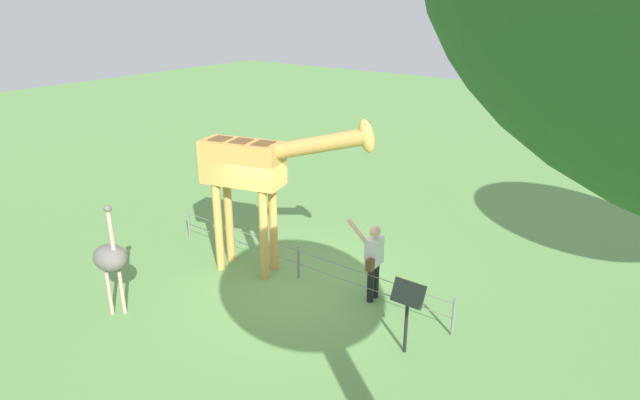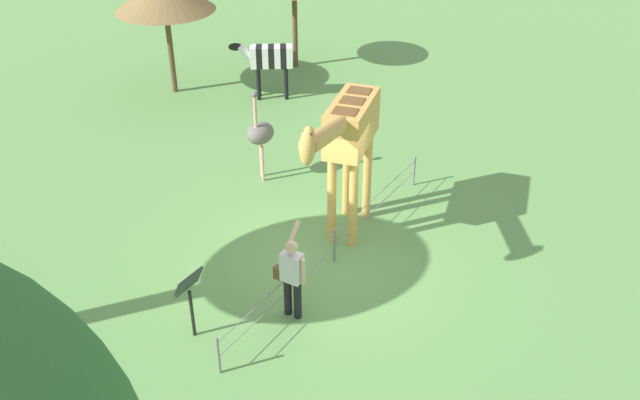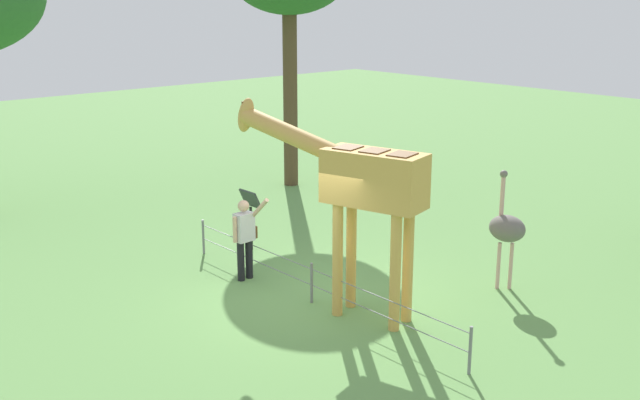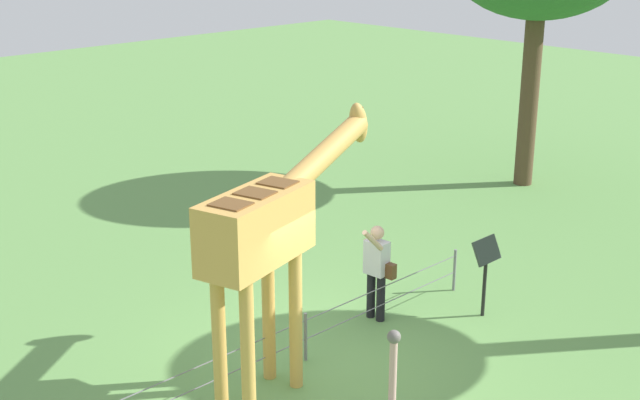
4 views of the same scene
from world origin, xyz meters
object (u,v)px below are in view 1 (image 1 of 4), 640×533
object	(u,v)px
tree_east	(423,114)
tree_northeast	(218,80)
ostrich	(451,295)
info_sign	(294,262)
giraffe	(340,259)
visitor	(285,281)

from	to	relation	value
tree_east	tree_northeast	distance (m)	7.80
ostrich	info_sign	world-z (taller)	ostrich
info_sign	tree_northeast	bearing A→B (deg)	10.15
giraffe	visitor	distance (m)	3.42
tree_east	info_sign	size ratio (longest dim) A/B	4.88
visitor	info_sign	world-z (taller)	visitor
ostrich	info_sign	size ratio (longest dim) A/B	1.70
info_sign	visitor	bearing A→B (deg)	156.60
giraffe	info_sign	distance (m)	4.83
visitor	info_sign	size ratio (longest dim) A/B	1.31
giraffe	tree_northeast	xyz separation A→B (m)	(10.93, 0.87, 3.89)
tree_east	giraffe	bearing A→B (deg)	143.70
ostrich	tree_northeast	size ratio (longest dim) A/B	0.29
tree_northeast	info_sign	distance (m)	8.29
tree_east	info_sign	distance (m)	8.67
giraffe	ostrich	bearing A→B (deg)	-87.11
giraffe	tree_northeast	world-z (taller)	tree_northeast
tree_northeast	info_sign	xyz separation A→B (m)	(-6.31, -1.13, -5.27)
visitor	tree_east	xyz separation A→B (m)	(5.87, -6.98, 4.12)
giraffe	info_sign	world-z (taller)	giraffe
ostrich	info_sign	bearing A→B (deg)	29.61
giraffe	tree_northeast	distance (m)	11.63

